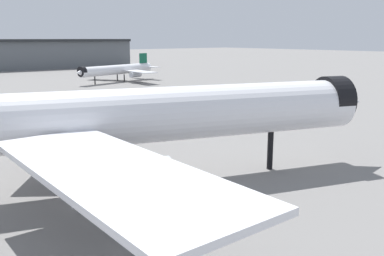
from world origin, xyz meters
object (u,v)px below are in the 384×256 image
(traffic_cone_near_nose, at_px, (72,125))
(baggage_tug_wing, at_px, (146,117))
(airliner_near_gate, at_px, (122,118))
(airliner_far_taxiway, at_px, (118,70))

(traffic_cone_near_nose, bearing_deg, baggage_tug_wing, -20.54)
(airliner_near_gate, xyz_separation_m, traffic_cone_near_nose, (8.32, 31.83, -6.90))
(airliner_near_gate, height_order, baggage_tug_wing, airliner_near_gate)
(baggage_tug_wing, bearing_deg, airliner_near_gate, -6.95)
(baggage_tug_wing, relative_size, traffic_cone_near_nose, 5.20)
(traffic_cone_near_nose, bearing_deg, airliner_far_taxiway, 54.40)
(baggage_tug_wing, bearing_deg, traffic_cone_near_nose, -80.31)
(airliner_near_gate, distance_m, baggage_tug_wing, 34.72)
(airliner_far_taxiway, bearing_deg, traffic_cone_near_nose, 40.14)
(airliner_near_gate, bearing_deg, baggage_tug_wing, 71.80)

